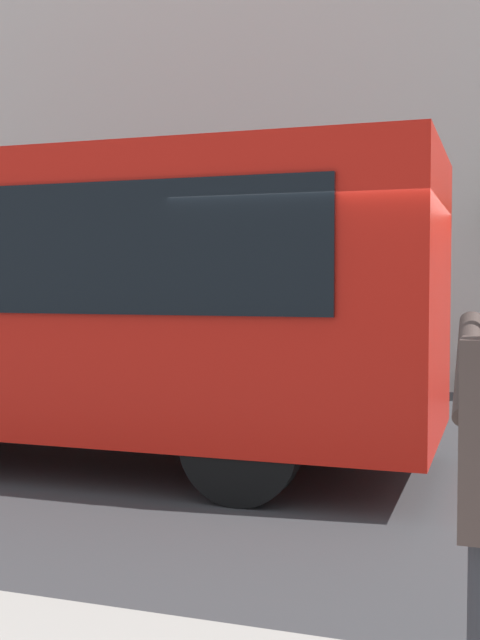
{
  "coord_description": "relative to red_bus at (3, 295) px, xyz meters",
  "views": [
    {
      "loc": [
        -1.32,
        7.08,
        1.81
      ],
      "look_at": [
        0.94,
        0.26,
        1.47
      ],
      "focal_mm": 44.45,
      "sensor_mm": 36.0,
      "label": 1
    }
  ],
  "objects": [
    {
      "name": "building_facade_far",
      "position": [
        -3.72,
        -6.71,
        4.3
      ],
      "size": [
        28.0,
        1.55,
        12.0
      ],
      "color": "beige",
      "rests_on": "ground_plane"
    },
    {
      "name": "red_bus",
      "position": [
        0.0,
        0.0,
        0.0
      ],
      "size": [
        9.05,
        2.54,
        3.08
      ],
      "color": "red",
      "rests_on": "ground_plane"
    },
    {
      "name": "ground_plane",
      "position": [
        -3.71,
        0.09,
        -1.68
      ],
      "size": [
        60.0,
        60.0,
        0.0
      ],
      "primitive_type": "plane",
      "color": "#38383A"
    }
  ]
}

